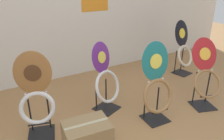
# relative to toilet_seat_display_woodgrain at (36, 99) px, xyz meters

# --- Properties ---
(toilet_seat_display_woodgrain) EXTENTS (0.39, 0.35, 0.95)m
(toilet_seat_display_woodgrain) POSITION_rel_toilet_seat_display_woodgrain_xyz_m (0.00, 0.00, 0.00)
(toilet_seat_display_woodgrain) COLOR black
(toilet_seat_display_woodgrain) RESTS_ON ground_plane
(toilet_seat_display_teal_sax) EXTENTS (0.42, 0.30, 0.95)m
(toilet_seat_display_teal_sax) POSITION_rel_toilet_seat_display_woodgrain_xyz_m (1.26, -0.41, -0.01)
(toilet_seat_display_teal_sax) COLOR black
(toilet_seat_display_teal_sax) RESTS_ON ground_plane
(toilet_seat_display_jazz_black) EXTENTS (0.42, 0.35, 0.94)m
(toilet_seat_display_jazz_black) POSITION_rel_toilet_seat_display_woodgrain_xyz_m (2.63, 0.43, -0.01)
(toilet_seat_display_jazz_black) COLOR black
(toilet_seat_display_jazz_black) RESTS_ON ground_plane
(toilet_seat_display_crimson_swirl) EXTENTS (0.47, 0.47, 0.90)m
(toilet_seat_display_crimson_swirl) POSITION_rel_toilet_seat_display_woodgrain_xyz_m (2.03, -0.48, 0.01)
(toilet_seat_display_crimson_swirl) COLOR black
(toilet_seat_display_crimson_swirl) RESTS_ON ground_plane
(toilet_seat_display_purple_note) EXTENTS (0.46, 0.36, 0.89)m
(toilet_seat_display_purple_note) POSITION_rel_toilet_seat_display_woodgrain_xyz_m (0.87, 0.10, -0.03)
(toilet_seat_display_purple_note) COLOR black
(toilet_seat_display_purple_note) RESTS_ON ground_plane
(storage_box) EXTENTS (0.48, 0.37, 0.30)m
(storage_box) POSITION_rel_toilet_seat_display_woodgrain_xyz_m (0.34, -0.46, -0.29)
(storage_box) COLOR #93754C
(storage_box) RESTS_ON ground_plane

